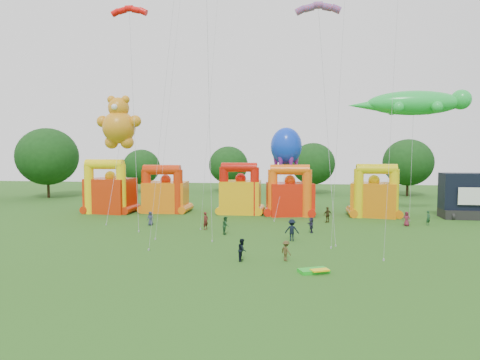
# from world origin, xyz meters

# --- Properties ---
(ground) EXTENTS (160.00, 160.00, 0.00)m
(ground) POSITION_xyz_m (0.00, 0.00, 0.00)
(ground) COLOR #2A5919
(ground) RESTS_ON ground
(tree_ring) EXTENTS (124.46, 126.58, 12.07)m
(tree_ring) POSITION_xyz_m (-1.19, 0.62, 6.26)
(tree_ring) COLOR #352314
(tree_ring) RESTS_ON ground
(bouncy_castle_0) EXTENTS (6.09, 5.14, 7.07)m
(bouncy_castle_0) POSITION_xyz_m (-19.49, 27.94, 2.67)
(bouncy_castle_0) COLOR red
(bouncy_castle_0) RESTS_ON ground
(bouncy_castle_1) EXTENTS (5.78, 4.76, 6.34)m
(bouncy_castle_1) POSITION_xyz_m (-12.39, 29.39, 2.40)
(bouncy_castle_1) COLOR orange
(bouncy_castle_1) RESTS_ON ground
(bouncy_castle_2) EXTENTS (5.09, 4.09, 6.66)m
(bouncy_castle_2) POSITION_xyz_m (-2.27, 29.27, 2.53)
(bouncy_castle_2) COLOR #F0A90C
(bouncy_castle_2) RESTS_ON ground
(bouncy_castle_3) EXTENTS (6.29, 5.50, 6.46)m
(bouncy_castle_3) POSITION_xyz_m (4.12, 28.77, 2.45)
(bouncy_castle_3) COLOR red
(bouncy_castle_3) RESTS_ON ground
(bouncy_castle_4) EXTENTS (6.10, 5.29, 6.58)m
(bouncy_castle_4) POSITION_xyz_m (14.52, 29.07, 2.49)
(bouncy_castle_4) COLOR #D06D0B
(bouncy_castle_4) RESTS_ON ground
(stage_trailer) EXTENTS (8.77, 3.46, 5.51)m
(stage_trailer) POSITION_xyz_m (26.82, 29.02, 2.66)
(stage_trailer) COLOR black
(stage_trailer) RESTS_ON ground
(teddy_bear_kite) EXTENTS (5.77, 9.53, 15.15)m
(teddy_bear_kite) POSITION_xyz_m (-16.87, 24.24, 7.80)
(teddy_bear_kite) COLOR orange
(teddy_bear_kite) RESTS_ON ground
(gecko_kite) EXTENTS (14.30, 5.33, 15.51)m
(gecko_kite) POSITION_xyz_m (18.76, 28.46, 12.20)
(gecko_kite) COLOR green
(gecko_kite) RESTS_ON ground
(octopus_kite) EXTENTS (4.00, 8.50, 11.25)m
(octopus_kite) POSITION_xyz_m (3.37, 28.87, 6.35)
(octopus_kite) COLOR #0D34CC
(octopus_kite) RESTS_ON ground
(parafoil_kites) EXTENTS (25.06, 11.06, 25.19)m
(parafoil_kites) POSITION_xyz_m (-5.72, 17.38, 12.11)
(parafoil_kites) COLOR red
(parafoil_kites) RESTS_ON ground
(diamond_kites) EXTENTS (21.94, 17.06, 41.27)m
(diamond_kites) POSITION_xyz_m (0.28, 14.46, 17.25)
(diamond_kites) COLOR red
(diamond_kites) RESTS_ON ground
(folded_kite_bundle) EXTENTS (2.23, 1.73, 0.31)m
(folded_kite_bundle) POSITION_xyz_m (6.12, 3.25, 0.14)
(folded_kite_bundle) COLOR green
(folded_kite_bundle) RESTS_ON ground
(spectator_0) EXTENTS (0.79, 0.55, 1.54)m
(spectator_0) POSITION_xyz_m (-10.92, 19.29, 0.77)
(spectator_0) COLOR #2B3148
(spectator_0) RESTS_ON ground
(spectator_1) EXTENTS (0.72, 0.80, 1.84)m
(spectator_1) POSITION_xyz_m (-4.39, 17.61, 0.92)
(spectator_1) COLOR #4E1A16
(spectator_1) RESTS_ON ground
(spectator_2) EXTENTS (0.75, 0.92, 1.76)m
(spectator_2) POSITION_xyz_m (-1.93, 15.45, 0.88)
(spectator_2) COLOR #1C4723
(spectator_2) RESTS_ON ground
(spectator_3) EXTENTS (1.31, 0.78, 1.98)m
(spectator_3) POSITION_xyz_m (4.52, 13.23, 0.99)
(spectator_3) COLOR black
(spectator_3) RESTS_ON ground
(spectator_4) EXTENTS (1.12, 0.96, 1.81)m
(spectator_4) POSITION_xyz_m (8.47, 23.66, 0.90)
(spectator_4) COLOR #41381A
(spectator_4) RESTS_ON ground
(spectator_5) EXTENTS (0.78, 1.50, 1.54)m
(spectator_5) POSITION_xyz_m (6.40, 17.31, 0.77)
(spectator_5) COLOR #282640
(spectator_5) RESTS_ON ground
(spectator_6) EXTENTS (0.92, 0.83, 1.58)m
(spectator_6) POSITION_xyz_m (16.82, 22.48, 0.79)
(spectator_6) COLOR maroon
(spectator_6) RESTS_ON ground
(spectator_7) EXTENTS (0.68, 0.66, 1.58)m
(spectator_7) POSITION_xyz_m (19.33, 23.36, 0.79)
(spectator_7) COLOR #1A4224
(spectator_7) RESTS_ON ground
(spectator_8) EXTENTS (0.68, 0.85, 1.68)m
(spectator_8) POSITION_xyz_m (0.92, 5.65, 0.84)
(spectator_8) COLOR black
(spectator_8) RESTS_ON ground
(spectator_9) EXTENTS (1.08, 1.12, 1.53)m
(spectator_9) POSITION_xyz_m (4.15, 6.06, 0.76)
(spectator_9) COLOR #463A1C
(spectator_9) RESTS_ON ground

